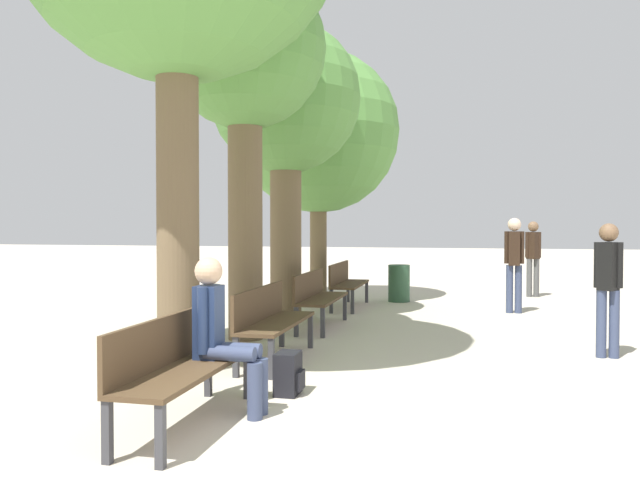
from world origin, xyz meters
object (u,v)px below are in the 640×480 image
object	(u,v)px
tree_row_3	(318,133)
trash_bin	(399,283)
bench_row_2	(317,294)
person_seated	(222,331)
backpack	(289,374)
pedestrian_mid	(514,259)
bench_row_0	(178,361)
tree_row_2	(286,104)
bench_row_1	(270,317)
bench_row_3	(346,281)
pedestrian_far	(533,254)
pedestrian_near	(608,281)
tree_row_1	(245,58)

from	to	relation	value
tree_row_3	trash_bin	size ratio (longest dim) A/B	6.85
bench_row_2	person_seated	world-z (taller)	person_seated
bench_row_2	backpack	world-z (taller)	bench_row_2
bench_row_2	pedestrian_mid	bearing A→B (deg)	37.12
bench_row_0	backpack	xyz separation A→B (m)	(0.62, 1.08, -0.33)
bench_row_0	pedestrian_mid	bearing A→B (deg)	66.61
bench_row_2	tree_row_2	size ratio (longest dim) A/B	0.35
bench_row_1	trash_bin	distance (m)	6.13
bench_row_3	trash_bin	bearing A→B (deg)	51.50
tree_row_2	pedestrian_mid	world-z (taller)	tree_row_2
pedestrian_far	backpack	bearing A→B (deg)	-109.34
tree_row_2	pedestrian_near	xyz separation A→B (m)	(4.72, -2.25, -2.76)
trash_bin	person_seated	bearing A→B (deg)	-94.84
bench_row_3	pedestrian_near	distance (m)	5.52
bench_row_0	person_seated	world-z (taller)	person_seated
bench_row_1	backpack	xyz separation A→B (m)	(0.62, -1.37, -0.33)
tree_row_1	pedestrian_mid	distance (m)	6.06
bench_row_1	tree_row_3	distance (m)	6.61
backpack	tree_row_2	bearing A→B (deg)	106.39
bench_row_0	trash_bin	distance (m)	8.56
bench_row_0	tree_row_2	size ratio (longest dim) A/B	0.35
bench_row_1	bench_row_3	xyz separation A→B (m)	(0.00, 4.90, 0.00)
bench_row_3	pedestrian_far	xyz separation A→B (m)	(3.77, 2.71, 0.45)
tree_row_2	pedestrian_mid	size ratio (longest dim) A/B	2.94
person_seated	pedestrian_far	world-z (taller)	pedestrian_far
bench_row_0	bench_row_1	world-z (taller)	same
bench_row_0	backpack	distance (m)	1.29
pedestrian_near	pedestrian_far	distance (m)	6.53
bench_row_0	bench_row_3	distance (m)	7.35
bench_row_0	bench_row_1	xyz separation A→B (m)	(0.00, 2.45, 0.00)
bench_row_3	tree_row_1	bearing A→B (deg)	-101.88
bench_row_1	bench_row_2	world-z (taller)	same
person_seated	bench_row_3	bearing A→B (deg)	91.94
bench_row_3	tree_row_2	world-z (taller)	tree_row_2
tree_row_1	pedestrian_far	distance (m)	8.34
tree_row_3	pedestrian_mid	xyz separation A→B (m)	(3.91, -0.99, -2.57)
bench_row_2	pedestrian_far	xyz separation A→B (m)	(3.77, 5.16, 0.45)
tree_row_2	person_seated	xyz separation A→B (m)	(1.00, -5.42, -2.99)
pedestrian_near	bench_row_0	bearing A→B (deg)	-138.29
person_seated	pedestrian_near	bearing A→B (deg)	40.40
bench_row_0	pedestrian_far	size ratio (longest dim) A/B	1.06
pedestrian_far	trash_bin	xyz separation A→B (m)	(-2.84, -1.54, -0.58)
tree_row_1	bench_row_1	bearing A→B (deg)	-59.13
bench_row_1	person_seated	distance (m)	2.11
bench_row_2	person_seated	size ratio (longest dim) A/B	1.34
backpack	bench_row_1	bearing A→B (deg)	114.38
bench_row_0	bench_row_2	bearing A→B (deg)	90.00
pedestrian_near	pedestrian_mid	xyz separation A→B (m)	(-0.81, 3.76, 0.06)
tree_row_1	tree_row_3	bearing A→B (deg)	90.00
bench_row_2	trash_bin	xyz separation A→B (m)	(0.93, 3.61, -0.14)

